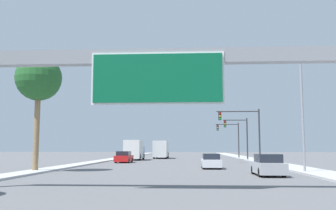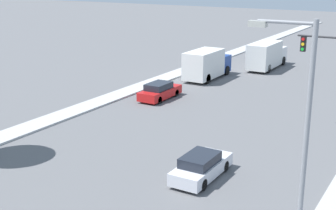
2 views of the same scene
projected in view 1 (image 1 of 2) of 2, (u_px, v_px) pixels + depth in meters
sidewalk_right at (252, 159)px, 58.29m from camera, size 3.00×120.00×0.15m
median_strip_left at (113, 159)px, 59.54m from camera, size 2.00×120.00×0.15m
sign_gantry at (158, 73)px, 17.78m from camera, size 20.35×0.73×6.67m
car_far_left at (211, 161)px, 35.19m from camera, size 1.73×4.40×1.39m
car_mid_right at (268, 165)px, 26.42m from camera, size 1.78×4.53×1.52m
car_far_right at (124, 157)px, 48.35m from camera, size 1.80×4.65×1.46m
truck_box_primary at (134, 150)px, 57.56m from camera, size 2.39×7.04×3.03m
truck_box_secondary at (161, 149)px, 65.60m from camera, size 2.34×7.83×3.06m
traffic_light_near_intersection at (246, 126)px, 47.04m from camera, size 5.42×0.32×6.78m
traffic_light_mid_block at (240, 132)px, 56.89m from camera, size 3.70×0.32×6.39m
traffic_light_far_intersection at (231, 134)px, 66.82m from camera, size 4.12×0.32×6.33m
palm_tree_background at (39, 79)px, 31.12m from camera, size 3.80×3.80×9.63m
street_lamp_right at (299, 103)px, 29.37m from camera, size 2.28×0.28×9.37m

